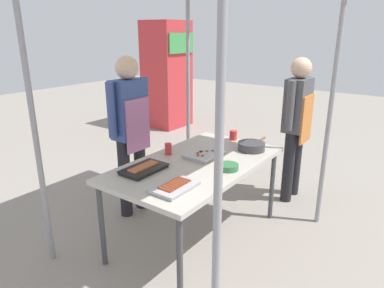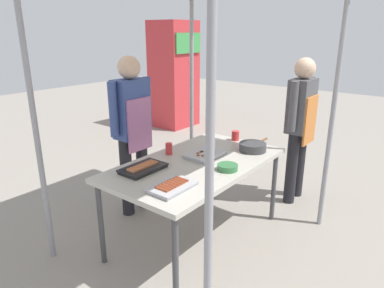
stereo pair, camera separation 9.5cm
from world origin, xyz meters
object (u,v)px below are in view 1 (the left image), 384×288
Objects in this scene: tray_pork_links at (144,169)px; condiment_bowl at (228,167)px; neighbor_stall_left at (167,75)px; customer_nearby at (297,119)px; vendor_woman at (130,124)px; tray_grilled_sausages at (175,186)px; stall_table at (197,168)px; drink_cup_near_edge at (233,135)px; drink_cup_by_wok at (168,149)px; tray_meat_skewers at (204,154)px; cooking_wok at (251,146)px.

condiment_bowl is at bearing -51.18° from tray_pork_links.
customer_nearby is at bearing -117.17° from neighbor_stall_left.
neighbor_stall_left is at bearing 62.83° from customer_nearby.
tray_grilled_sausages is at bearing 60.67° from vendor_woman.
condiment_bowl is at bearing -88.63° from stall_table.
drink_cup_near_edge is at bearing -7.78° from tray_pork_links.
drink_cup_near_edge is 1.04m from vendor_woman.
vendor_woman reaches higher than tray_grilled_sausages.
drink_cup_near_edge is 0.93× the size of drink_cup_by_wok.
vendor_woman reaches higher than condiment_bowl.
tray_meat_skewers is 0.83m from vendor_woman.
cooking_wok is (1.08, -0.05, 0.02)m from tray_grilled_sausages.
drink_cup_by_wok is at bearing 152.36° from customer_nearby.
stall_table is 4.32× the size of tray_pork_links.
cooking_wok reaches higher than tray_grilled_sausages.
tray_grilled_sausages is 0.22× the size of vendor_woman.
tray_meat_skewers is 0.60m from tray_pork_links.
customer_nearby is (1.73, -0.60, 0.15)m from tray_pork_links.
cooking_wok is 0.26× the size of customer_nearby.
tray_meat_skewers is 0.21× the size of vendor_woman.
vendor_woman is at bearing 115.67° from cooking_wok.
customer_nearby is (1.16, -0.40, 0.15)m from tray_meat_skewers.
tray_pork_links is 1.07m from cooking_wok.
tray_grilled_sausages is 0.84× the size of cooking_wok.
condiment_bowl is (-0.54, -0.07, -0.02)m from cooking_wok.
drink_cup_by_wok is 0.07× the size of customer_nearby.
drink_cup_by_wok reaches higher than tray_grilled_sausages.
stall_table is 0.33m from drink_cup_by_wok.
tray_grilled_sausages is 0.93× the size of tray_pork_links.
tray_meat_skewers is at bearing -18.62° from tray_pork_links.
drink_cup_by_wok is (-0.15, 0.29, 0.04)m from tray_meat_skewers.
customer_nearby is (1.31, -0.07, 0.15)m from condiment_bowl.
cooking_wok is 0.35m from drink_cup_near_edge.
tray_pork_links is (0.11, 0.41, -0.00)m from tray_grilled_sausages.
tray_meat_skewers is at bearing 146.44° from cooking_wok.
stall_table is 0.87m from vendor_woman.
tray_meat_skewers is (0.68, 0.22, -0.00)m from tray_grilled_sausages.
neighbor_stall_left is (3.48, 2.99, 0.23)m from tray_grilled_sausages.
drink_cup_by_wok is 0.53m from vendor_woman.
customer_nearby is (1.85, -0.19, 0.15)m from tray_grilled_sausages.
cooking_wok is (0.55, -0.24, 0.09)m from stall_table.
customer_nearby reaches higher than cooking_wok.
tray_meat_skewers is 0.83× the size of cooking_wok.
vendor_woman reaches higher than customer_nearby.
neighbor_stall_left is at bearing 46.60° from condiment_bowl.
condiment_bowl is (0.01, -0.31, 0.08)m from stall_table.
tray_meat_skewers is at bearing 17.57° from tray_grilled_sausages.
vendor_woman is (-0.69, 0.76, 0.15)m from drink_cup_near_edge.
customer_nearby is at bearing -18.98° from tray_pork_links.
stall_table is at bearing 19.43° from tray_grilled_sausages.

